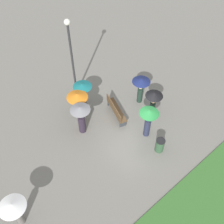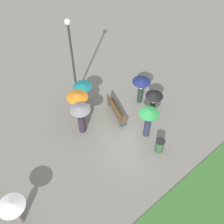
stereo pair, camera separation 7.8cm
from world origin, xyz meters
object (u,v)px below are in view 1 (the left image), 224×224
lamp_post (71,51)px  crowd_person_orange (78,100)px  trash_bin (160,145)px  park_bench (116,110)px  crowd_person_navy (141,85)px  crowd_person_green (148,118)px  crowd_person_black (154,99)px  crowd_person_grey (81,115)px  crowd_person_teal (83,90)px  lone_walker_mid_plaza (14,209)px

lamp_post → crowd_person_orange: 2.62m
trash_bin → crowd_person_orange: size_ratio=0.47×
park_bench → crowd_person_navy: size_ratio=1.10×
crowd_person_green → crowd_person_orange: (3.41, 1.96, -0.06)m
lamp_post → crowd_person_black: bearing=-153.3°
park_bench → crowd_person_black: crowd_person_black is taller
trash_bin → crowd_person_grey: (3.60, 2.25, 0.89)m
crowd_person_black → crowd_person_navy: 1.34m
crowd_person_navy → crowd_person_teal: bearing=-134.9°
park_bench → crowd_person_green: size_ratio=1.00×
park_bench → lone_walker_mid_plaza: lone_walker_mid_plaza is taller
trash_bin → lone_walker_mid_plaza: size_ratio=0.47×
park_bench → lone_walker_mid_plaza: size_ratio=1.09×
park_bench → crowd_person_grey: 2.28m
trash_bin → crowd_person_orange: 4.97m
lamp_post → crowd_person_green: lamp_post is taller
lamp_post → park_bench: bearing=-167.2°
crowd_person_navy → lone_walker_mid_plaza: bearing=-88.1°
crowd_person_teal → crowd_person_green: (-3.92, -1.24, 0.13)m
trash_bin → crowd_person_green: bearing=-10.5°
crowd_person_green → park_bench: bearing=-125.1°
crowd_person_navy → lamp_post: bearing=-149.6°
crowd_person_green → lone_walker_mid_plaza: size_ratio=1.09×
crowd_person_navy → lone_walker_mid_plaza: 9.06m
lamp_post → crowd_person_green: bearing=-168.3°
lamp_post → lone_walker_mid_plaza: size_ratio=2.82×
trash_bin → crowd_person_navy: (3.16, -1.66, 0.91)m
crowd_person_navy → lone_walker_mid_plaza: (-1.77, 8.89, 0.03)m
lamp_post → crowd_person_grey: 3.47m
lamp_post → crowd_person_teal: lamp_post is taller
crowd_person_black → lone_walker_mid_plaza: (-0.48, 8.56, -0.05)m
trash_bin → crowd_person_navy: size_ratio=0.47×
trash_bin → crowd_person_navy: bearing=-27.7°
crowd_person_black → crowd_person_navy: crowd_person_black is taller
crowd_person_grey → crowd_person_black: size_ratio=1.00×
crowd_person_grey → crowd_person_navy: size_ratio=1.07×
lamp_post → trash_bin: (-6.13, -0.82, -2.79)m
crowd_person_teal → crowd_person_black: (-3.21, -2.36, 0.15)m
crowd_person_black → crowd_person_orange: bearing=88.2°
crowd_person_orange → crowd_person_navy: size_ratio=0.99×
park_bench → crowd_person_grey: (0.35, 2.09, 0.84)m
crowd_person_green → lamp_post: bearing=-123.6°
crowd_person_green → trash_bin: bearing=34.1°
crowd_person_green → lone_walker_mid_plaza: crowd_person_green is taller
lamp_post → crowd_person_grey: size_ratio=2.63×
crowd_person_teal → crowd_person_grey: size_ratio=0.88×
park_bench → crowd_person_orange: size_ratio=1.10×
crowd_person_grey → lone_walker_mid_plaza: 5.45m
crowd_person_green → crowd_person_black: crowd_person_green is taller
crowd_person_grey → crowd_person_black: 3.98m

